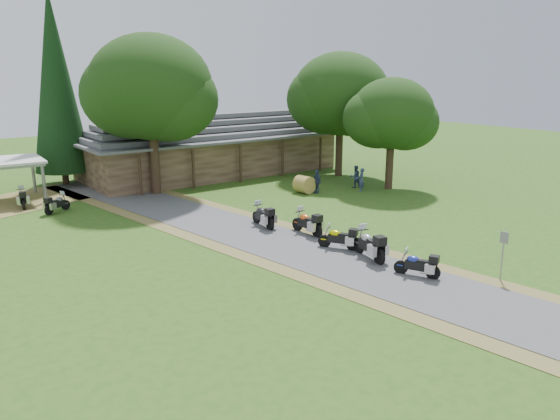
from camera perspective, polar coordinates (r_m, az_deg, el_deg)
ground at (r=23.54m, az=9.50°, el=-6.45°), size 120.00×120.00×0.00m
driveway at (r=25.97m, az=2.36°, el=-4.24°), size 51.95×51.95×0.00m
lodge at (r=45.24m, az=-7.28°, el=6.90°), size 21.40×9.40×4.90m
motorcycle_row_a at (r=23.26m, az=14.15°, el=-5.44°), size 1.23×1.77×1.16m
motorcycle_row_b at (r=24.95m, az=9.29°, el=-3.45°), size 1.17×2.24×1.46m
motorcycle_row_c at (r=26.10m, az=6.16°, el=-2.81°), size 1.43×1.83×1.22m
motorcycle_row_d at (r=28.31m, az=2.85°, el=-1.21°), size 0.69×2.00×1.36m
motorcycle_row_e at (r=29.62m, az=-1.79°, el=-0.50°), size 0.86×2.03×1.35m
motorcycle_carport_a at (r=37.46m, az=-25.33°, el=1.22°), size 0.88×1.93×1.27m
motorcycle_carport_b at (r=35.26m, az=-22.27°, el=0.71°), size 1.77×1.38×1.18m
person_a at (r=38.67m, az=8.49°, el=3.35°), size 0.68×0.63×1.93m
person_b at (r=39.88m, az=7.88°, el=3.68°), size 0.64×0.54×1.90m
person_c at (r=37.84m, az=3.88°, el=3.22°), size 0.47×0.59×1.92m
hay_bale at (r=37.84m, az=2.54°, el=2.69°), size 1.31×1.21×1.21m
sign_post at (r=23.86m, az=22.22°, el=-4.46°), size 0.37×0.06×2.05m
oak_lodge_left at (r=37.88m, az=-13.26°, el=10.30°), size 8.18×8.18×11.63m
oak_lodge_right at (r=43.92m, az=6.30°, el=10.34°), size 7.62×7.62×10.45m
oak_driveway at (r=39.50m, az=11.56°, el=8.37°), size 5.85×5.85×8.65m
cedar_near at (r=42.95m, az=-22.30°, el=11.62°), size 4.03×4.03×13.94m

